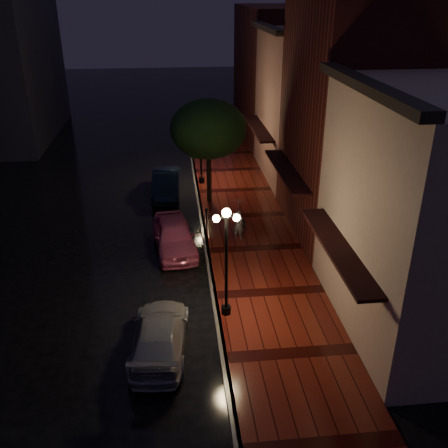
# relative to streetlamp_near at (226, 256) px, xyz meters

# --- Properties ---
(ground) EXTENTS (120.00, 120.00, 0.00)m
(ground) POSITION_rel_streetlamp_near_xyz_m (-0.35, 5.00, -2.60)
(ground) COLOR black
(ground) RESTS_ON ground
(sidewalk) EXTENTS (4.50, 60.00, 0.15)m
(sidewalk) POSITION_rel_streetlamp_near_xyz_m (1.90, 5.00, -2.53)
(sidewalk) COLOR #49120D
(sidewalk) RESTS_ON ground
(curb) EXTENTS (0.25, 60.00, 0.15)m
(curb) POSITION_rel_streetlamp_near_xyz_m (-0.35, 5.00, -2.53)
(curb) COLOR #595451
(curb) RESTS_ON ground
(storefront_near) EXTENTS (5.00, 8.00, 8.50)m
(storefront_near) POSITION_rel_streetlamp_near_xyz_m (6.65, -1.00, 1.65)
(storefront_near) COLOR gray
(storefront_near) RESTS_ON ground
(storefront_mid) EXTENTS (5.00, 8.00, 11.00)m
(storefront_mid) POSITION_rel_streetlamp_near_xyz_m (6.65, 7.00, 2.90)
(storefront_mid) COLOR #511914
(storefront_mid) RESTS_ON ground
(storefront_far) EXTENTS (5.00, 8.00, 9.00)m
(storefront_far) POSITION_rel_streetlamp_near_xyz_m (6.65, 15.00, 1.90)
(storefront_far) COLOR #8C5951
(storefront_far) RESTS_ON ground
(storefront_extra) EXTENTS (5.00, 12.00, 10.00)m
(storefront_extra) POSITION_rel_streetlamp_near_xyz_m (6.65, 25.00, 2.40)
(storefront_extra) COLOR #511914
(storefront_extra) RESTS_ON ground
(streetlamp_near) EXTENTS (0.96, 0.36, 4.31)m
(streetlamp_near) POSITION_rel_streetlamp_near_xyz_m (0.00, 0.00, 0.00)
(streetlamp_near) COLOR black
(streetlamp_near) RESTS_ON sidewalk
(streetlamp_far) EXTENTS (0.96, 0.36, 4.31)m
(streetlamp_far) POSITION_rel_streetlamp_near_xyz_m (0.00, 14.00, 0.00)
(streetlamp_far) COLOR black
(streetlamp_far) RESTS_ON sidewalk
(street_tree) EXTENTS (4.16, 4.16, 5.80)m
(street_tree) POSITION_rel_streetlamp_near_xyz_m (0.26, 10.99, 1.64)
(street_tree) COLOR black
(street_tree) RESTS_ON sidewalk
(pink_car) EXTENTS (2.29, 4.64, 1.52)m
(pink_car) POSITION_rel_streetlamp_near_xyz_m (-1.85, 5.51, -1.84)
(pink_car) COLOR #D1567F
(pink_car) RESTS_ON ground
(navy_car) EXTENTS (1.75, 4.56, 1.48)m
(navy_car) POSITION_rel_streetlamp_near_xyz_m (-2.19, 12.47, -1.86)
(navy_car) COLOR black
(navy_car) RESTS_ON ground
(silver_car) EXTENTS (2.21, 4.64, 1.31)m
(silver_car) POSITION_rel_streetlamp_near_xyz_m (-2.46, -1.71, -1.95)
(silver_car) COLOR #95949B
(silver_car) RESTS_ON ground
(woman_with_umbrella) EXTENTS (0.87, 0.88, 2.08)m
(woman_with_umbrella) POSITION_rel_streetlamp_near_xyz_m (1.26, 6.07, -1.07)
(woman_with_umbrella) COLOR silver
(woman_with_umbrella) RESTS_ON sidewalk
(parking_meter) EXTENTS (0.14, 0.11, 1.27)m
(parking_meter) POSITION_rel_streetlamp_near_xyz_m (-0.20, 7.03, -1.68)
(parking_meter) COLOR black
(parking_meter) RESTS_ON sidewalk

